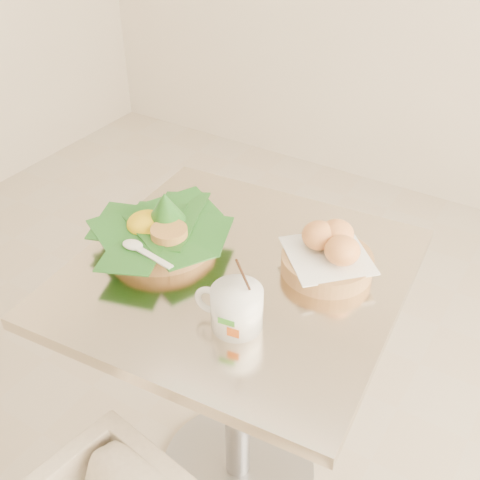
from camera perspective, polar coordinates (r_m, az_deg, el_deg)
The scene contains 5 objects.
floor at distance 1.93m, azimuth -3.49°, elevation -19.03°, with size 3.60×3.60×0.00m, color beige.
cafe_table at distance 1.47m, azimuth -0.23°, elevation -9.66°, with size 0.76×0.76×0.75m.
rice_basket at distance 1.39m, azimuth -7.52°, elevation 1.06°, with size 0.31×0.31×0.16m.
bread_basket at distance 1.31m, azimuth 8.44°, elevation -1.32°, with size 0.24×0.24×0.10m.
coffee_mug at distance 1.16m, azimuth -0.44°, elevation -6.37°, with size 0.14×0.10×0.17m.
Camera 1 is at (0.68, -0.89, 1.57)m, focal length 45.00 mm.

